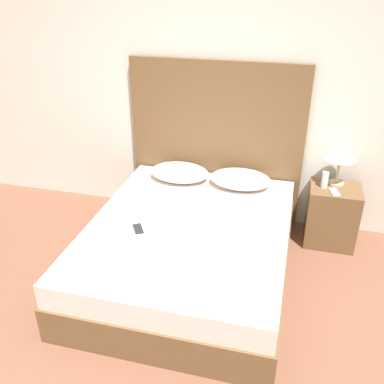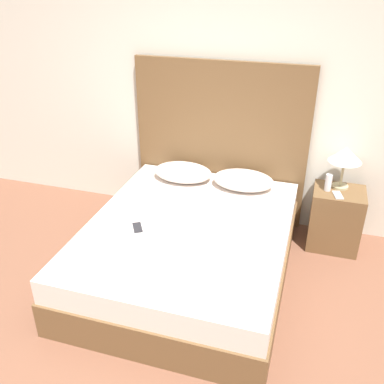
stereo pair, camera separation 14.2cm
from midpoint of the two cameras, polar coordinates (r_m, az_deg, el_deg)
name	(u,v)px [view 2 (the right image)]	position (r m, az deg, el deg)	size (l,w,h in m)	color
ground_plane	(126,382)	(3.09, -7.38, -23.88)	(16.00, 16.00, 0.00)	brown
wall_back	(218,90)	(4.29, 4.51, 13.39)	(10.00, 0.06, 2.70)	silver
bed	(188,249)	(3.73, 0.62, -7.63)	(1.67, 2.09, 0.51)	brown
headboard	(220,144)	(4.37, 4.67, 6.44)	(1.75, 0.05, 1.65)	brown
pillow_left	(183,172)	(4.30, -0.27, 2.66)	(0.59, 0.40, 0.16)	silver
pillow_right	(243,180)	(4.17, 7.82, 1.57)	(0.59, 0.40, 0.16)	silver
phone_on_bed	(137,227)	(3.55, -6.15, -4.73)	(0.14, 0.16, 0.01)	#232328
nightstand	(335,219)	(4.31, 19.46, -3.37)	(0.47, 0.40, 0.59)	brown
table_lamp	(345,156)	(4.12, 20.72, 4.54)	(0.30, 0.30, 0.40)	tan
phone_on_nightstand	(338,195)	(4.08, 19.81, -0.39)	(0.10, 0.16, 0.01)	#B7B7BC
toiletry_bottle	(328,182)	(4.11, 18.67, 1.20)	(0.06, 0.06, 0.16)	silver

